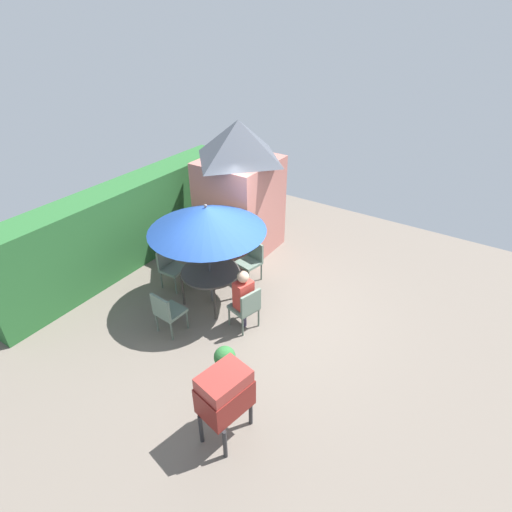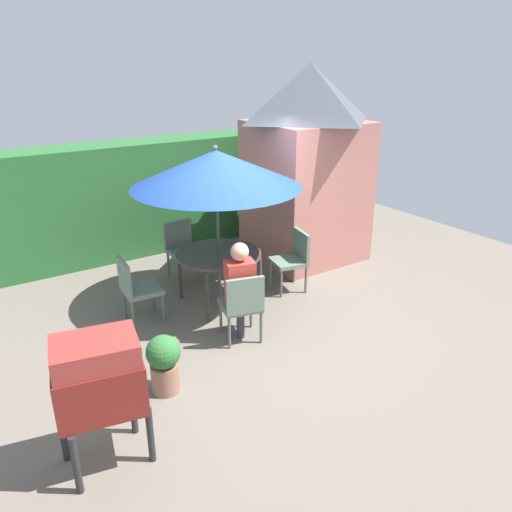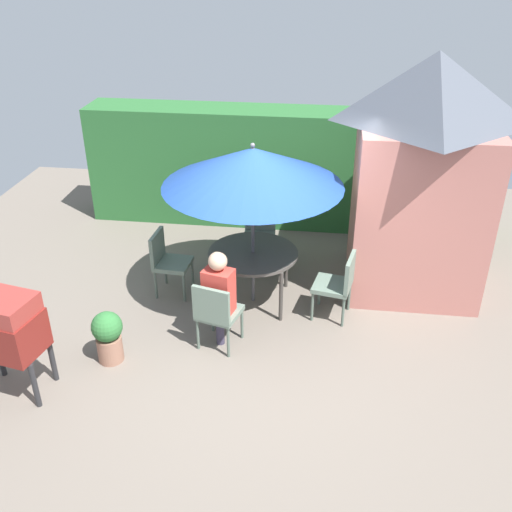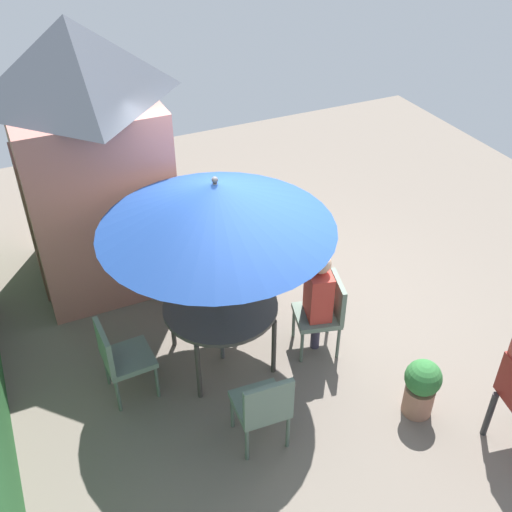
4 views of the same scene
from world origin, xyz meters
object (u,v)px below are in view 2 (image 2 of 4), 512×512
at_px(garden_shed, 307,163).
at_px(person_in_red, 240,280).
at_px(patio_table, 219,257).
at_px(chair_near_shed, 242,303).
at_px(chair_far_side, 294,257).
at_px(potted_plant_by_shed, 164,362).
at_px(chair_toward_hedge, 182,246).
at_px(chair_toward_house, 135,286).
at_px(bbq_grill, 99,378).
at_px(patio_umbrella, 216,169).

distance_m(garden_shed, person_in_red, 3.09).
distance_m(garden_shed, patio_table, 2.45).
xyz_separation_m(chair_near_shed, chair_far_side, (1.42, 0.85, 0.00)).
distance_m(patio_table, person_in_red, 1.04).
bearing_deg(chair_far_side, potted_plant_by_shed, -154.69).
xyz_separation_m(chair_toward_hedge, person_in_red, (-0.22, -2.09, 0.26)).
bearing_deg(garden_shed, chair_toward_house, -168.35).
distance_m(bbq_grill, chair_far_side, 3.91).
xyz_separation_m(chair_near_shed, person_in_red, (0.02, 0.08, 0.26)).
bearing_deg(chair_far_side, patio_table, 168.53).
relative_size(chair_near_shed, chair_far_side, 1.00).
bearing_deg(chair_toward_house, chair_far_side, -7.51).
height_order(patio_umbrella, chair_near_shed, patio_umbrella).
bearing_deg(garden_shed, chair_near_shed, -142.70).
bearing_deg(chair_toward_house, chair_near_shed, -51.88).
relative_size(patio_table, bbq_grill, 0.98).
relative_size(patio_table, chair_toward_hedge, 1.31).
height_order(garden_shed, chair_toward_hedge, garden_shed).
bearing_deg(bbq_grill, person_in_red, 28.54).
height_order(garden_shed, potted_plant_by_shed, garden_shed).
bearing_deg(potted_plant_by_shed, chair_far_side, 25.31).
bearing_deg(chair_far_side, chair_toward_house, 172.49).
xyz_separation_m(patio_table, person_in_red, (-0.27, -1.00, 0.09)).
xyz_separation_m(bbq_grill, person_in_red, (2.02, 1.10, -0.06)).
bearing_deg(potted_plant_by_shed, chair_near_shed, 18.08).
distance_m(chair_toward_hedge, potted_plant_by_shed, 2.94).
relative_size(patio_table, chair_toward_house, 1.31).
bearing_deg(person_in_red, chair_toward_hedge, 84.03).
bearing_deg(potted_plant_by_shed, person_in_red, 21.23).
bearing_deg(chair_toward_hedge, chair_far_side, -48.14).
bearing_deg(chair_near_shed, patio_table, 74.98).
bearing_deg(patio_table, chair_far_side, -11.47).
relative_size(patio_table, patio_umbrella, 0.53).
bearing_deg(person_in_red, chair_far_side, 28.65).
bearing_deg(chair_near_shed, bbq_grill, -153.05).
xyz_separation_m(chair_near_shed, chair_toward_hedge, (0.24, 2.17, 0.00)).
bearing_deg(garden_shed, chair_toward_hedge, 171.42).
relative_size(patio_table, potted_plant_by_shed, 1.83).
height_order(patio_table, chair_toward_hedge, chair_toward_hedge).
distance_m(chair_near_shed, chair_far_side, 1.66).
distance_m(chair_far_side, potted_plant_by_shed, 2.90).
relative_size(bbq_grill, chair_near_shed, 1.33).
height_order(patio_umbrella, chair_toward_hedge, patio_umbrella).
height_order(chair_toward_hedge, chair_toward_house, same).
distance_m(bbq_grill, chair_near_shed, 2.27).
distance_m(garden_shed, chair_near_shed, 3.24).
bearing_deg(patio_table, bbq_grill, -137.52).
height_order(bbq_grill, chair_toward_hedge, bbq_grill).
distance_m(chair_near_shed, potted_plant_by_shed, 1.27).
bearing_deg(chair_far_side, chair_near_shed, -149.21).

